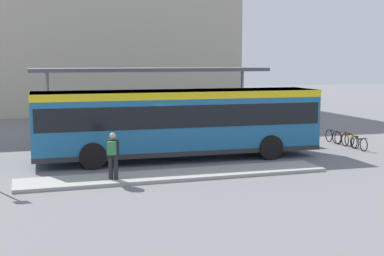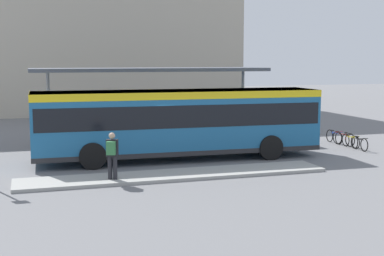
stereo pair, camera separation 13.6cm
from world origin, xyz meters
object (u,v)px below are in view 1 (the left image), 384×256
object	(u,v)px
bicycle_blue	(333,137)
potted_planter_near_shelter	(210,130)
potted_planter_far_side	(164,134)
pedestrian_waiting	(113,153)
bicycle_red	(343,138)
city_bus	(179,119)
bicycle_yellow	(350,141)
bicycle_black	(359,143)

from	to	relation	value
bicycle_blue	potted_planter_near_shelter	world-z (taller)	potted_planter_near_shelter
potted_planter_far_side	pedestrian_waiting	bearing A→B (deg)	-118.99
bicycle_blue	bicycle_red	bearing A→B (deg)	8.21
bicycle_blue	pedestrian_waiting	bearing A→B (deg)	-64.23
pedestrian_waiting	bicycle_red	xyz separation A→B (m)	(12.49, 4.81, -0.72)
city_bus	bicycle_yellow	world-z (taller)	city_bus
bicycle_yellow	potted_planter_near_shelter	xyz separation A→B (m)	(-6.36, 2.77, 0.43)
bicycle_yellow	city_bus	bearing A→B (deg)	-86.77
bicycle_black	potted_planter_near_shelter	xyz separation A→B (m)	(-6.34, 3.50, 0.43)
city_bus	pedestrian_waiting	world-z (taller)	city_bus
bicycle_blue	potted_planter_far_side	size ratio (longest dim) A/B	1.09
city_bus	bicycle_red	bearing A→B (deg)	9.08
city_bus	bicycle_black	bearing A→B (deg)	-0.25
pedestrian_waiting	bicycle_yellow	distance (m)	13.08
potted_planter_far_side	city_bus	bearing A→B (deg)	-90.21
bicycle_red	bicycle_black	bearing A→B (deg)	167.76
bicycle_yellow	bicycle_black	bearing A→B (deg)	-0.70
city_bus	bicycle_yellow	distance (m)	9.06
pedestrian_waiting	potted_planter_near_shelter	size ratio (longest dim) A/B	1.14
bicycle_yellow	potted_planter_near_shelter	size ratio (longest dim) A/B	1.05
pedestrian_waiting	bicycle_black	distance (m)	12.86
pedestrian_waiting	potted_planter_near_shelter	xyz separation A→B (m)	(6.05, 6.84, -0.31)
potted_planter_near_shelter	bicycle_black	bearing A→B (deg)	-28.90
potted_planter_near_shelter	bicycle_red	bearing A→B (deg)	-17.49
city_bus	bicycle_blue	bearing A→B (deg)	13.71
bicycle_red	city_bus	bearing A→B (deg)	88.83
pedestrian_waiting	potted_planter_far_side	distance (m)	7.19
city_bus	bicycle_red	distance (m)	9.20
bicycle_yellow	bicycle_blue	bearing A→B (deg)	-179.37
bicycle_red	potted_planter_far_side	xyz separation A→B (m)	(-9.01, 1.48, 0.40)
bicycle_red	bicycle_blue	xyz separation A→B (m)	(-0.08, 0.73, -0.01)
city_bus	bicycle_yellow	bearing A→B (deg)	4.46
city_bus	pedestrian_waiting	bearing A→B (deg)	-131.86
bicycle_black	bicycle_red	distance (m)	1.47
bicycle_black	pedestrian_waiting	bearing A→B (deg)	-71.40
bicycle_yellow	bicycle_red	distance (m)	0.74
pedestrian_waiting	potted_planter_near_shelter	distance (m)	9.14
bicycle_red	bicycle_yellow	bearing A→B (deg)	165.26
bicycle_yellow	bicycle_blue	xyz separation A→B (m)	(-0.00, 1.47, 0.01)
city_bus	potted_planter_near_shelter	world-z (taller)	city_bus
city_bus	potted_planter_near_shelter	bearing A→B (deg)	52.78
pedestrian_waiting	bicycle_yellow	bearing A→B (deg)	-51.29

